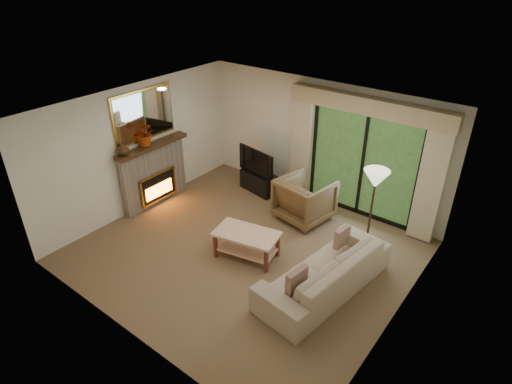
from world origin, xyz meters
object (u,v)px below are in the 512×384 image
Objects in this scene: coffee_table at (247,245)px; armchair at (305,199)px; sofa at (324,271)px; media_console at (259,182)px.

armchair is at bearing 73.43° from coffee_table.
coffee_table is (-1.50, -0.09, -0.10)m from sofa.
sofa reaches higher than coffee_table.
sofa is (2.78, -1.97, 0.13)m from media_console.
coffee_table is at bearing -47.94° from media_console.
media_console is 0.37× the size of sofa.
armchair is (1.42, -0.37, 0.23)m from media_console.
sofa is at bearing -8.47° from coffee_table.
armchair is 0.88× the size of coffee_table.
sofa is at bearing -25.10° from media_console.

